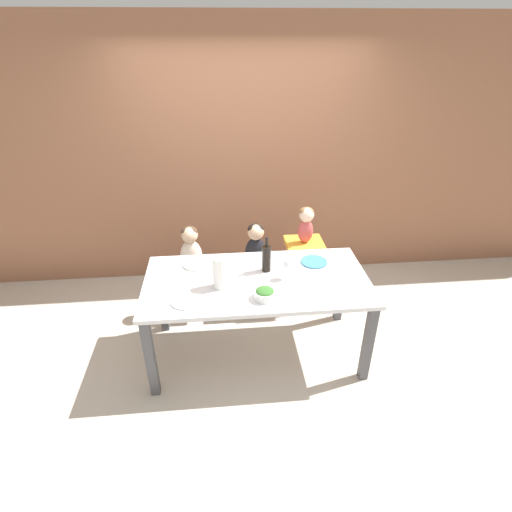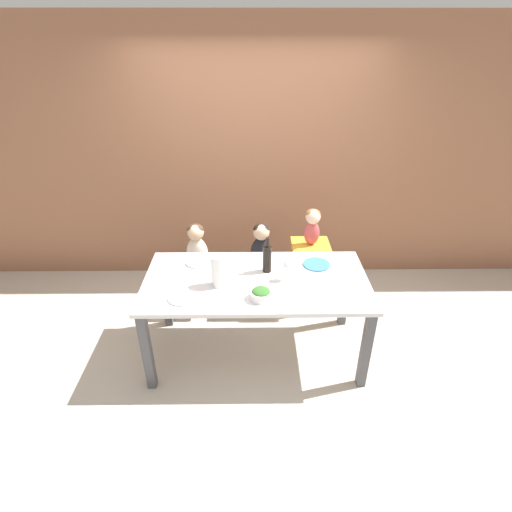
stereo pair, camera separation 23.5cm
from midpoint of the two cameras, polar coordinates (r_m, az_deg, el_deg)
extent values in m
plane|color=#BCB2A3|center=(3.72, 1.87, -13.42)|extent=(14.00, 14.00, 0.00)
cube|color=#8E5B42|center=(4.30, 1.41, 13.65)|extent=(10.00, 0.06, 2.70)
cube|color=silver|center=(3.25, 2.08, -3.66)|extent=(1.82, 0.91, 0.03)
cube|color=#4C4C51|center=(3.25, -13.30, -13.20)|extent=(0.07, 0.07, 0.74)
cube|color=#4C4C51|center=(3.33, 17.43, -12.74)|extent=(0.07, 0.07, 0.74)
cube|color=#4C4C51|center=(3.85, -11.07, -5.24)|extent=(0.07, 0.07, 0.74)
cube|color=#4C4C51|center=(3.92, 14.31, -5.02)|extent=(0.07, 0.07, 0.74)
cylinder|color=silver|center=(4.05, -8.73, -5.97)|extent=(0.04, 0.04, 0.40)
cylinder|color=silver|center=(4.02, -4.36, -5.99)|extent=(0.04, 0.04, 0.40)
cylinder|color=silver|center=(4.30, -8.23, -3.57)|extent=(0.04, 0.04, 0.40)
cylinder|color=silver|center=(4.27, -4.13, -3.58)|extent=(0.04, 0.04, 0.40)
cube|color=white|center=(4.03, -6.54, -2.10)|extent=(0.43, 0.41, 0.05)
cylinder|color=silver|center=(4.01, 0.23, -5.98)|extent=(0.04, 0.04, 0.40)
cylinder|color=silver|center=(4.03, 4.64, -5.94)|extent=(0.04, 0.04, 0.40)
cylinder|color=silver|center=(4.26, 0.17, -3.56)|extent=(0.04, 0.04, 0.40)
cylinder|color=silver|center=(4.28, 4.30, -3.53)|extent=(0.04, 0.04, 0.40)
cube|color=white|center=(4.02, 2.40, -2.06)|extent=(0.43, 0.41, 0.05)
cylinder|color=silver|center=(3.99, 7.53, -4.14)|extent=(0.04, 0.04, 0.67)
cylinder|color=silver|center=(4.04, 11.22, -4.07)|extent=(0.04, 0.04, 0.67)
cylinder|color=silver|center=(4.21, 7.09, -2.15)|extent=(0.04, 0.04, 0.67)
cylinder|color=silver|center=(4.25, 10.59, -2.11)|extent=(0.04, 0.04, 0.67)
cube|color=gold|center=(3.94, 9.52, 1.30)|extent=(0.37, 0.35, 0.05)
ellipsoid|color=beige|center=(3.93, -6.70, 0.33)|extent=(0.21, 0.15, 0.34)
sphere|color=#D6AD89|center=(3.83, -6.90, 3.33)|extent=(0.16, 0.16, 0.16)
ellipsoid|color=#473323|center=(3.83, -6.91, 3.71)|extent=(0.15, 0.15, 0.11)
ellipsoid|color=black|center=(3.92, 2.46, 0.38)|extent=(0.21, 0.15, 0.34)
sphere|color=#D6AD89|center=(3.81, 2.54, 3.40)|extent=(0.16, 0.16, 0.16)
ellipsoid|color=black|center=(3.81, 2.54, 3.78)|extent=(0.15, 0.15, 0.11)
ellipsoid|color=#C64C4C|center=(3.87, 9.70, 3.19)|extent=(0.15, 0.10, 0.24)
sphere|color=beige|center=(3.80, 9.92, 5.52)|extent=(0.14, 0.14, 0.14)
ellipsoid|color=olive|center=(3.80, 9.93, 5.87)|extent=(0.14, 0.14, 0.10)
cylinder|color=black|center=(3.29, 3.64, -0.49)|extent=(0.07, 0.07, 0.23)
cylinder|color=black|center=(3.22, 3.73, 1.91)|extent=(0.03, 0.03, 0.08)
cylinder|color=black|center=(3.20, 3.75, 2.40)|extent=(0.03, 0.03, 0.02)
cylinder|color=white|center=(3.10, -3.23, -2.18)|extent=(0.11, 0.11, 0.26)
cylinder|color=white|center=(3.25, 6.47, -3.40)|extent=(0.06, 0.06, 0.00)
cylinder|color=white|center=(3.23, 6.51, -2.80)|extent=(0.01, 0.01, 0.08)
ellipsoid|color=white|center=(3.18, 6.60, -1.44)|extent=(0.07, 0.07, 0.10)
cylinder|color=white|center=(3.00, 2.97, -5.65)|extent=(0.16, 0.16, 0.07)
ellipsoid|color=#336628|center=(2.99, 2.99, -5.14)|extent=(0.14, 0.14, 0.05)
cylinder|color=silver|center=(3.06, -8.21, -5.88)|extent=(0.23, 0.23, 0.01)
cylinder|color=silver|center=(3.49, -6.30, -0.83)|extent=(0.23, 0.23, 0.01)
cylinder|color=teal|center=(3.49, 10.55, -1.22)|extent=(0.23, 0.23, 0.01)
camera|label=1|loc=(0.12, -87.90, 1.20)|focal=28.00mm
camera|label=2|loc=(0.12, 92.10, -1.20)|focal=28.00mm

